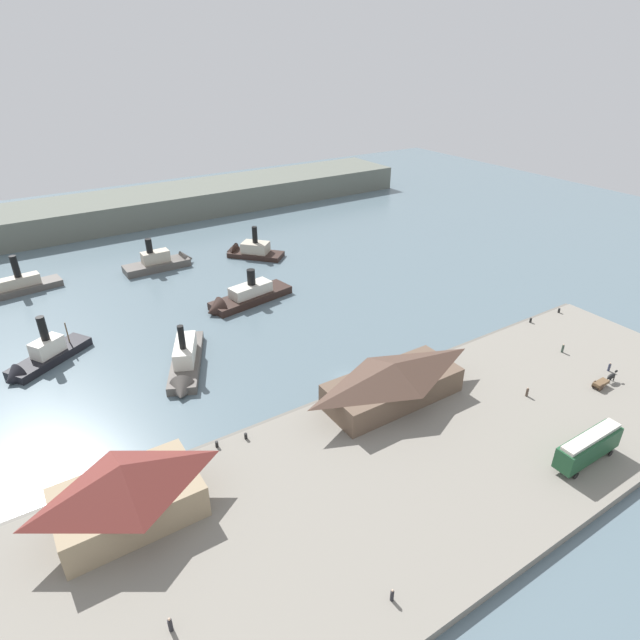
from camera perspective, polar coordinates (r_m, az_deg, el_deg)
The scene contains 23 objects.
ground_plane at distance 88.92m, azimuth 3.08°, elevation -6.48°, with size 320.00×320.00×0.00m, color slate.
quay_promenade at distance 75.74m, azimuth 13.09°, elevation -13.90°, with size 110.00×36.00×1.20m, color gray.
seawall_edge at distance 86.28m, azimuth 4.48°, elevation -7.33°, with size 110.00×0.80×1.00m, color #666159.
ferry_shed_central_terminal at distance 66.25m, azimuth -20.42°, elevation -17.11°, with size 16.18×10.43×7.91m.
ferry_shed_west_terminal at distance 81.23m, azimuth 7.99°, elevation -6.62°, with size 21.96×9.26×6.48m.
street_tram at distance 78.36m, azimuth 27.28°, elevation -12.15°, with size 10.98×2.74×4.40m.
horse_cart at distance 96.55m, azimuth 28.72°, elevation -5.79°, with size 5.71×1.32×1.87m.
pedestrian_walking_east at distance 58.89m, azimuth 7.88°, elevation -27.65°, with size 0.38×0.38×1.55m.
pedestrian_by_tram at distance 100.96m, azimuth 29.06°, elevation -4.53°, with size 0.40×0.40×1.60m.
pedestrian_walking_west at distance 103.06m, azimuth 24.99°, elevation -2.84°, with size 0.41×0.41×1.67m.
pedestrian_near_cart at distance 88.65m, azimuth 21.70°, elevation -7.33°, with size 0.40×0.40×1.60m.
pedestrian_standing_center at distance 58.45m, azimuth -16.04°, elevation -29.35°, with size 0.44×0.44×1.78m.
mooring_post_west at distance 111.58m, azimuth 22.03°, elevation -0.03°, with size 0.44×0.44×0.90m, color black.
mooring_post_center_east at distance 74.88m, azimuth -11.21°, elevation -13.17°, with size 0.44×0.44×0.90m, color black.
mooring_post_center_west at distance 75.50m, azimuth -8.11°, elevation -12.44°, with size 0.44×0.44×0.90m, color black.
mooring_post_east at distance 117.97m, azimuth 24.66°, elevation 0.94°, with size 0.44×0.44×0.90m, color black.
ferry_moored_west at distance 141.02m, azimuth -7.75°, elevation 7.48°, with size 14.48×15.16×10.23m.
ferry_outer_harbor at distance 103.77m, azimuth -28.18°, elevation -3.72°, with size 16.17×12.56×10.16m.
ferry_mid_harbor at distance 136.54m, azimuth -31.11°, elevation 2.84°, with size 20.87×7.04×10.18m.
ferry_approaching_west at distance 114.21m, azimuth -8.49°, elevation 2.35°, with size 21.04×8.88×9.11m.
ferry_approaching_east at distance 137.89m, azimuth -16.72°, elevation 6.10°, with size 17.37×5.56×9.67m.
ferry_near_quay at distance 92.99m, azimuth -14.54°, elevation -4.65°, with size 12.70×20.40×10.13m.
far_headland at distance 180.53m, azimuth -18.06°, elevation 11.82°, with size 180.00×24.00×8.00m, color #60665B.
Camera 1 is at (-43.58, -58.96, 50.31)m, focal length 29.29 mm.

